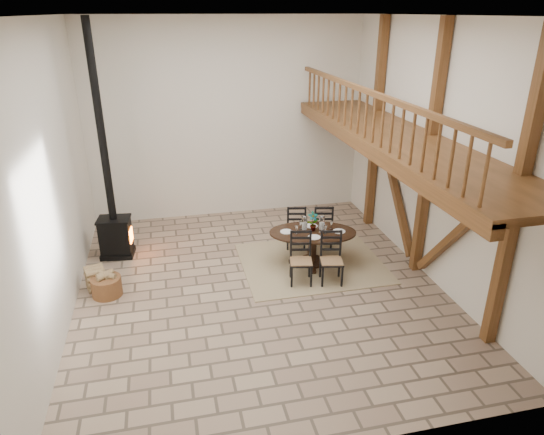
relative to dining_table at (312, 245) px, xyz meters
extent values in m
plane|color=tan|center=(-1.30, -0.70, -0.44)|extent=(8.00, 8.00, 0.00)
cube|color=silver|center=(-1.30, 3.30, 2.06)|extent=(7.00, 0.02, 5.00)
cube|color=silver|center=(-1.30, -4.70, 2.06)|extent=(7.00, 0.02, 5.00)
cube|color=silver|center=(-4.80, -0.70, 2.06)|extent=(0.02, 8.00, 5.00)
cube|color=silver|center=(2.20, -0.70, 2.06)|extent=(0.02, 8.00, 5.00)
cube|color=white|center=(-1.30, -0.70, 4.56)|extent=(7.00, 8.00, 0.02)
cube|color=brown|center=(2.08, -3.20, 2.06)|extent=(0.18, 0.18, 5.00)
cube|color=brown|center=(2.08, -0.70, 2.06)|extent=(0.18, 0.18, 5.00)
cube|color=brown|center=(2.08, 1.80, 2.06)|extent=(0.18, 0.18, 5.00)
cube|color=brown|center=(2.08, -1.95, 0.96)|extent=(0.14, 2.16, 2.54)
cube|color=brown|center=(2.08, 0.55, 0.96)|extent=(0.14, 2.16, 2.54)
cube|color=brown|center=(2.08, -0.70, 2.36)|extent=(0.20, 7.80, 0.20)
cube|color=brown|center=(1.40, -0.70, 2.41)|extent=(1.60, 7.80, 0.12)
cube|color=brown|center=(0.70, -0.70, 2.31)|extent=(0.18, 7.80, 0.22)
cube|color=brown|center=(0.70, -0.70, 3.31)|extent=(0.09, 7.60, 0.09)
cube|color=brown|center=(0.70, -0.70, 2.89)|extent=(0.06, 7.60, 0.86)
cube|color=tan|center=(0.00, 0.00, -0.43)|extent=(3.00, 2.50, 0.02)
ellipsoid|color=black|center=(0.00, 0.00, 0.31)|extent=(2.04, 1.47, 0.04)
cylinder|color=black|center=(0.00, 0.00, -0.07)|extent=(0.18, 0.18, 0.68)
cylinder|color=black|center=(0.00, 0.00, -0.39)|extent=(0.57, 0.57, 0.06)
cube|color=#9E7449|center=(-0.46, -0.73, 0.05)|extent=(0.52, 0.51, 0.04)
cube|color=black|center=(-0.46, -0.73, -0.20)|extent=(0.50, 0.50, 0.47)
cube|color=black|center=(-0.42, -0.55, 0.34)|extent=(0.39, 0.12, 0.61)
cube|color=#9E7449|center=(0.13, -0.86, 0.05)|extent=(0.52, 0.51, 0.04)
cube|color=black|center=(0.13, -0.86, -0.20)|extent=(0.50, 0.50, 0.47)
cube|color=black|center=(0.17, -0.67, 0.34)|extent=(0.39, 0.12, 0.61)
cube|color=#9E7449|center=(-0.13, 0.86, 0.05)|extent=(0.52, 0.51, 0.04)
cube|color=black|center=(-0.13, 0.86, -0.20)|extent=(0.50, 0.50, 0.47)
cube|color=black|center=(-0.17, 0.67, 0.34)|extent=(0.39, 0.12, 0.61)
cube|color=#9E7449|center=(0.46, 0.73, 0.05)|extent=(0.52, 0.51, 0.04)
cube|color=black|center=(0.46, 0.73, -0.20)|extent=(0.50, 0.50, 0.47)
cube|color=black|center=(0.42, 0.54, 0.34)|extent=(0.39, 0.12, 0.61)
cube|color=white|center=(0.00, 0.00, 0.33)|extent=(1.54, 0.98, 0.01)
cube|color=white|center=(0.00, 0.00, 0.42)|extent=(0.96, 0.48, 0.18)
cylinder|color=white|center=(-0.18, 0.04, 0.50)|extent=(0.12, 0.12, 0.34)
cylinder|color=white|center=(0.18, -0.04, 0.50)|extent=(0.12, 0.12, 0.34)
cylinder|color=white|center=(-0.18, 0.04, 0.41)|extent=(0.06, 0.06, 0.16)
cylinder|color=white|center=(0.18, -0.04, 0.41)|extent=(0.06, 0.06, 0.16)
imported|color=#4C723F|center=(0.01, 0.05, 0.54)|extent=(0.25, 0.19, 0.43)
cube|color=black|center=(-4.13, 1.32, -0.38)|extent=(0.76, 0.61, 0.11)
cube|color=black|center=(-4.13, 1.32, 0.05)|extent=(0.70, 0.55, 0.76)
cube|color=#FF590C|center=(-3.80, 1.29, 0.05)|extent=(0.05, 0.30, 0.30)
cube|color=black|center=(-4.13, 1.32, 0.45)|extent=(0.74, 0.60, 0.04)
cylinder|color=black|center=(-4.13, 1.32, 2.52)|extent=(0.16, 0.16, 4.09)
cylinder|color=brown|center=(-4.23, -0.34, -0.25)|extent=(0.57, 0.57, 0.37)
cube|color=#A08C59|center=(-4.23, -0.34, -0.02)|extent=(0.31, 0.31, 0.11)
cube|color=#A08C59|center=(-4.46, -0.07, -0.20)|extent=(0.44, 0.44, 0.48)
camera|label=1|loc=(-2.91, -8.89, 4.64)|focal=32.00mm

